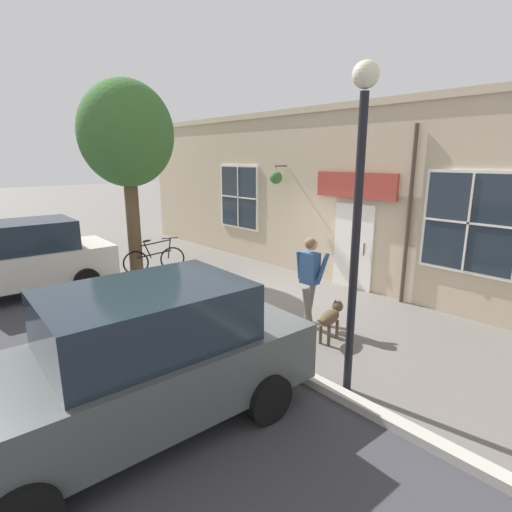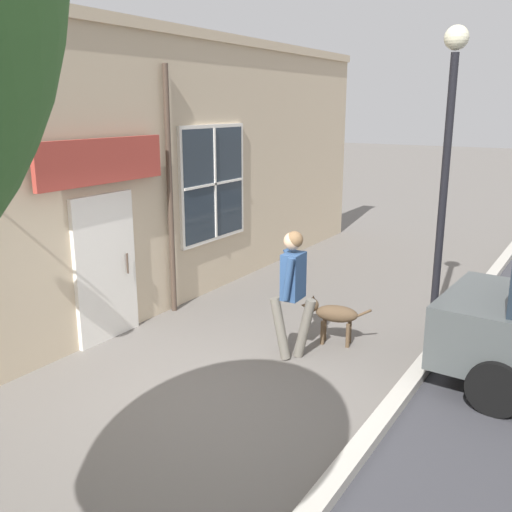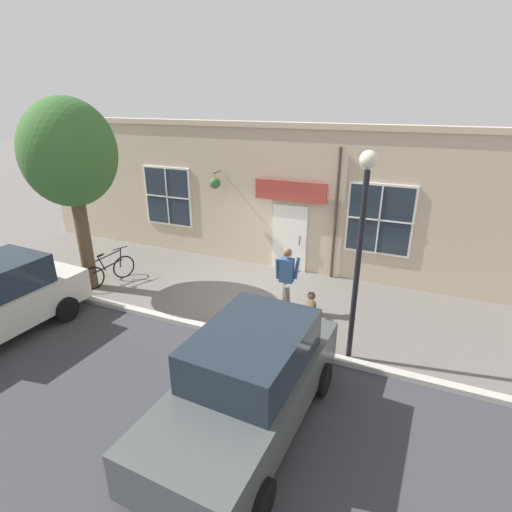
# 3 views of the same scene
# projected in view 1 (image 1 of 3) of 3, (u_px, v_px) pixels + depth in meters

# --- Properties ---
(ground_plane) EXTENTS (90.00, 90.00, 0.00)m
(ground_plane) POSITION_uv_depth(u_px,v_px,m) (272.00, 300.00, 9.17)
(ground_plane) COLOR #66605B
(storefront_facade) EXTENTS (0.95, 18.00, 4.46)m
(storefront_facade) POSITION_uv_depth(u_px,v_px,m) (339.00, 196.00, 10.15)
(storefront_facade) COLOR #C6B293
(storefront_facade) RESTS_ON ground_plane
(pedestrian_walking) EXTENTS (0.58, 0.55, 1.74)m
(pedestrian_walking) POSITION_uv_depth(u_px,v_px,m) (310.00, 273.00, 7.62)
(pedestrian_walking) COLOR #6B665B
(pedestrian_walking) RESTS_ON ground_plane
(dog_on_leash) EXTENTS (0.98, 0.40, 0.67)m
(dog_on_leash) POSITION_uv_depth(u_px,v_px,m) (331.00, 317.00, 7.08)
(dog_on_leash) COLOR brown
(dog_on_leash) RESTS_ON ground_plane
(street_tree_by_curb) EXTENTS (2.51, 2.26, 5.18)m
(street_tree_by_curb) POSITION_uv_depth(u_px,v_px,m) (128.00, 138.00, 10.56)
(street_tree_by_curb) COLOR brown
(street_tree_by_curb) RESTS_ON ground_plane
(leaning_bicycle) EXTENTS (1.68, 0.54, 1.00)m
(leaning_bicycle) POSITION_uv_depth(u_px,v_px,m) (155.00, 259.00, 11.33)
(leaning_bicycle) COLOR black
(leaning_bicycle) RESTS_ON ground_plane
(parked_car_nearest_curb) EXTENTS (4.38, 2.10, 1.75)m
(parked_car_nearest_curb) POSITION_uv_depth(u_px,v_px,m) (16.00, 259.00, 9.32)
(parked_car_nearest_curb) COLOR beige
(parked_car_nearest_curb) RESTS_ON ground_plane
(parked_car_mid_block) EXTENTS (4.38, 2.10, 1.75)m
(parked_car_mid_block) POSITION_uv_depth(u_px,v_px,m) (138.00, 361.00, 4.64)
(parked_car_mid_block) COLOR #474C4C
(parked_car_mid_block) RESTS_ON ground_plane
(street_lamp) EXTENTS (0.32, 0.32, 4.29)m
(street_lamp) POSITION_uv_depth(u_px,v_px,m) (359.00, 185.00, 4.95)
(street_lamp) COLOR black
(street_lamp) RESTS_ON ground_plane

